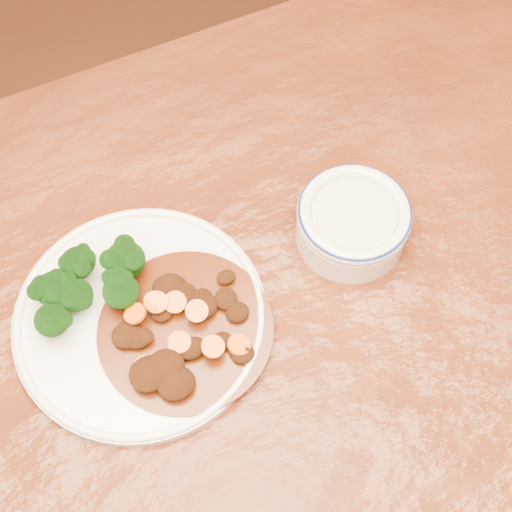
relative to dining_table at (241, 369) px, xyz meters
name	(u,v)px	position (x,y,z in m)	size (l,w,h in m)	color
ground	(247,478)	(0.00, 0.00, -0.67)	(4.00, 4.00, 0.00)	#4A2312
dining_table	(241,369)	(0.00, 0.00, 0.00)	(1.52, 0.93, 0.75)	#5A250F
dinner_plate	(140,318)	(-0.09, 0.07, 0.09)	(0.28, 0.28, 0.02)	white
broccoli_florets	(88,284)	(-0.13, 0.12, 0.12)	(0.14, 0.09, 0.05)	#5D8E49
mince_stew	(179,334)	(-0.06, 0.03, 0.10)	(0.19, 0.19, 0.03)	#4E1908
dip_bowl	(352,221)	(0.17, 0.07, 0.11)	(0.13, 0.13, 0.06)	silver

